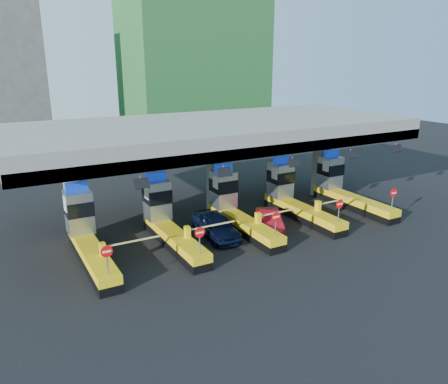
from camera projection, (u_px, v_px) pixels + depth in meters
ground at (236, 227)px, 30.21m from camera, size 120.00×120.00×0.00m
toll_canopy at (216, 133)px, 30.84m from camera, size 28.00×12.09×7.00m
toll_lane_far_left at (86, 234)px, 25.40m from camera, size 4.43×8.00×4.16m
toll_lane_left at (166, 219)px, 27.72m from camera, size 4.43×8.00×4.16m
toll_lane_center at (234, 207)px, 30.04m from camera, size 4.43×8.00×4.16m
toll_lane_right at (292, 197)px, 32.36m from camera, size 4.43×8.00×4.16m
toll_lane_far_right at (343, 187)px, 34.69m from camera, size 4.43×8.00×4.16m
bg_building_scaffold at (193, 38)px, 58.51m from camera, size 18.00×12.00×28.00m
van at (216, 225)px, 28.36m from camera, size 2.14×4.81×1.61m
red_car at (270, 220)px, 29.86m from camera, size 2.74×4.05×1.26m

